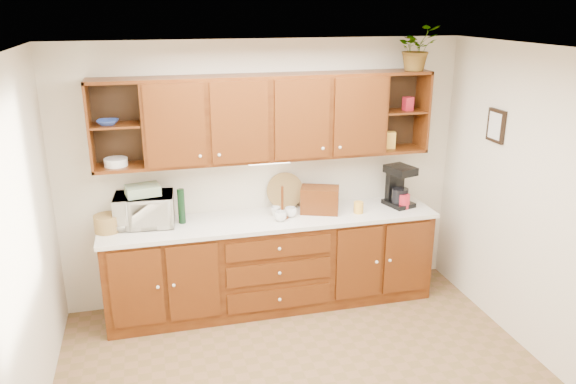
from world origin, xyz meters
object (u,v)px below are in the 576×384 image
microwave (144,210)px  coffee_maker (398,186)px  bread_box (320,200)px  potted_plant (416,48)px

microwave → coffee_maker: size_ratio=1.28×
coffee_maker → bread_box: bearing=164.8°
microwave → potted_plant: 2.99m
microwave → bread_box: 1.68m
bread_box → potted_plant: bearing=23.7°
coffee_maker → potted_plant: (0.11, 0.03, 1.36)m
microwave → bread_box: size_ratio=1.46×
coffee_maker → microwave: bearing=162.6°
microwave → potted_plant: (2.63, -0.03, 1.42)m
coffee_maker → potted_plant: potted_plant is taller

